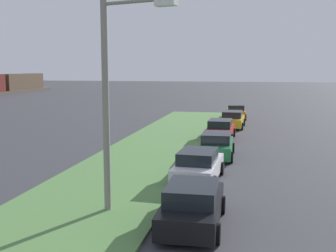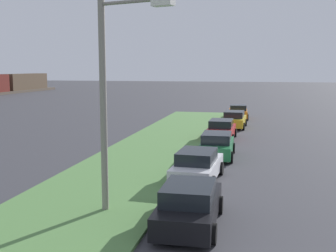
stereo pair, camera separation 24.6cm
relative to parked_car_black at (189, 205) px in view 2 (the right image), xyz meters
name	(u,v)px [view 2 (the right image)]	position (x,y,z in m)	size (l,w,h in m)	color
grass_median	(114,181)	(4.50, 4.24, -0.66)	(60.00, 6.00, 0.12)	#517F42
parked_car_black	(189,205)	(0.00, 0.00, 0.00)	(4.33, 2.07, 1.47)	black
parked_car_white	(197,166)	(5.55, 0.53, 0.00)	(4.38, 2.18, 1.47)	silver
parked_car_green	(217,145)	(10.89, 0.17, 0.00)	(4.33, 2.08, 1.47)	#1E6B38
parked_car_red	(221,130)	(17.14, 0.44, 0.00)	(4.33, 2.08, 1.47)	red
parked_car_yellow	(234,120)	(23.39, -0.13, 0.00)	(4.36, 2.14, 1.47)	gold
parked_car_orange	(238,112)	(29.89, -0.15, 0.00)	(4.39, 2.19, 1.47)	orange
streetlight	(111,92)	(0.58, 2.85, 3.67)	(1.04, 2.82, 7.50)	gray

